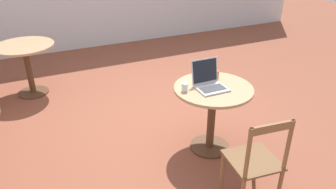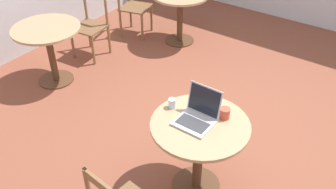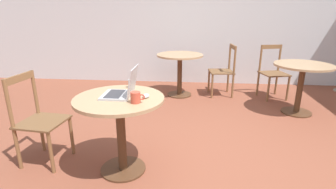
# 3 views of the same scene
# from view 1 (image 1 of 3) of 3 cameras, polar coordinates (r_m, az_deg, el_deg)

# --- Properties ---
(ground_plane) EXTENTS (16.00, 16.00, 0.00)m
(ground_plane) POSITION_cam_1_polar(r_m,az_deg,el_deg) (4.33, 0.36, -3.86)
(ground_plane) COLOR brown
(cafe_table_near) EXTENTS (0.82, 0.82, 0.76)m
(cafe_table_near) POSITION_cam_1_polar(r_m,az_deg,el_deg) (3.49, 7.75, -1.35)
(cafe_table_near) COLOR #51331E
(cafe_table_near) RESTS_ON ground_plane
(cafe_table_mid) EXTENTS (0.82, 0.82, 0.76)m
(cafe_table_mid) POSITION_cam_1_polar(r_m,az_deg,el_deg) (5.11, -23.49, 6.07)
(cafe_table_mid) COLOR #51331E
(cafe_table_mid) RESTS_ON ground_plane
(chair_near_left) EXTENTS (0.46, 0.46, 0.92)m
(chair_near_left) POSITION_cam_1_polar(r_m,az_deg,el_deg) (2.94, 14.99, -11.33)
(chair_near_left) COLOR brown
(chair_near_left) RESTS_ON ground_plane
(laptop) EXTENTS (0.31, 0.30, 0.27)m
(laptop) POSITION_cam_1_polar(r_m,az_deg,el_deg) (3.38, 7.20, 2.08)
(laptop) COLOR #B7B7BC
(laptop) RESTS_ON cafe_table_near
(mouse) EXTENTS (0.06, 0.10, 0.03)m
(mouse) POSITION_cam_1_polar(r_m,az_deg,el_deg) (3.58, 5.62, 2.97)
(mouse) COLOR #B7B7BC
(mouse) RESTS_ON cafe_table_near
(mug) EXTENTS (0.12, 0.09, 0.10)m
(mug) POSITION_cam_1_polar(r_m,az_deg,el_deg) (3.59, 8.15, 3.46)
(mug) COLOR #C64C38
(mug) RESTS_ON cafe_table_near
(drinking_glass) EXTENTS (0.07, 0.07, 0.09)m
(drinking_glass) POSITION_cam_1_polar(r_m,az_deg,el_deg) (3.29, 2.92, 1.27)
(drinking_glass) COLOR silver
(drinking_glass) RESTS_ON cafe_table_near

